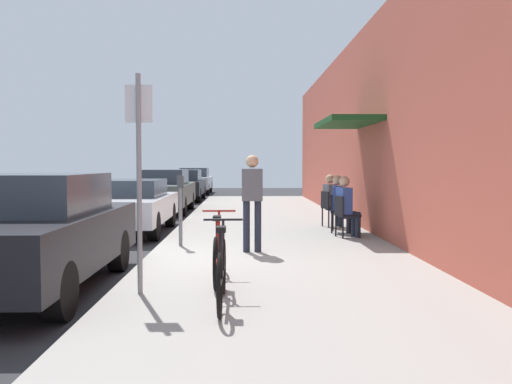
# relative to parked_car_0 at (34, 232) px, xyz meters

# --- Properties ---
(ground_plane) EXTENTS (60.00, 60.00, 0.00)m
(ground_plane) POSITION_rel_parked_car_0_xyz_m (1.10, 1.48, -0.78)
(ground_plane) COLOR #2D2D30
(sidewalk_slab) EXTENTS (4.50, 32.00, 0.12)m
(sidewalk_slab) POSITION_rel_parked_car_0_xyz_m (3.35, 3.48, -0.72)
(sidewalk_slab) COLOR #9E9B93
(sidewalk_slab) RESTS_ON ground_plane
(building_facade) EXTENTS (1.40, 32.00, 4.93)m
(building_facade) POSITION_rel_parked_car_0_xyz_m (5.74, 3.49, 1.68)
(building_facade) COLOR #BC5442
(building_facade) RESTS_ON ground_plane
(parked_car_0) EXTENTS (1.80, 4.40, 1.53)m
(parked_car_0) POSITION_rel_parked_car_0_xyz_m (0.00, 0.00, 0.00)
(parked_car_0) COLOR black
(parked_car_0) RESTS_ON ground_plane
(parked_car_1) EXTENTS (1.80, 4.40, 1.29)m
(parked_car_1) POSITION_rel_parked_car_0_xyz_m (0.00, 6.12, -0.10)
(parked_car_1) COLOR silver
(parked_car_1) RESTS_ON ground_plane
(parked_car_2) EXTENTS (1.80, 4.40, 1.48)m
(parked_car_2) POSITION_rel_parked_car_0_xyz_m (0.00, 11.81, -0.02)
(parked_car_2) COLOR #47514C
(parked_car_2) RESTS_ON ground_plane
(parked_car_3) EXTENTS (1.80, 4.40, 1.41)m
(parked_car_3) POSITION_rel_parked_car_0_xyz_m (0.00, 18.06, -0.05)
(parked_car_3) COLOR black
(parked_car_3) RESTS_ON ground_plane
(parked_car_4) EXTENTS (1.80, 4.40, 1.46)m
(parked_car_4) POSITION_rel_parked_car_0_xyz_m (0.00, 23.95, -0.03)
(parked_car_4) COLOR silver
(parked_car_4) RESTS_ON ground_plane
(parking_meter) EXTENTS (0.12, 0.10, 1.32)m
(parking_meter) POSITION_rel_parked_car_0_xyz_m (1.55, 3.16, 0.10)
(parking_meter) COLOR slate
(parking_meter) RESTS_ON sidewalk_slab
(street_sign) EXTENTS (0.32, 0.06, 2.60)m
(street_sign) POSITION_rel_parked_car_0_xyz_m (1.50, -0.66, 0.86)
(street_sign) COLOR gray
(street_sign) RESTS_ON sidewalk_slab
(bicycle_0) EXTENTS (0.46, 1.71, 0.90)m
(bicycle_0) POSITION_rel_parked_car_0_xyz_m (2.49, -1.23, -0.30)
(bicycle_0) COLOR black
(bicycle_0) RESTS_ON sidewalk_slab
(bicycle_1) EXTENTS (0.46, 1.71, 0.90)m
(bicycle_1) POSITION_rel_parked_car_0_xyz_m (2.39, -0.01, -0.30)
(bicycle_1) COLOR black
(bicycle_1) RESTS_ON sidewalk_slab
(cafe_chair_0) EXTENTS (0.53, 0.53, 0.87)m
(cafe_chair_0) POSITION_rel_parked_car_0_xyz_m (4.86, 4.33, -0.16)
(cafe_chair_0) COLOR black
(cafe_chair_0) RESTS_ON sidewalk_slab
(seated_patron_0) EXTENTS (0.49, 0.44, 1.29)m
(seated_patron_0) POSITION_rel_parked_car_0_xyz_m (4.92, 4.34, 0.03)
(seated_patron_0) COLOR #232838
(seated_patron_0) RESTS_ON sidewalk_slab
(cafe_chair_1) EXTENTS (0.53, 0.53, 0.87)m
(cafe_chair_1) POSITION_rel_parked_car_0_xyz_m (4.86, 5.18, -0.16)
(cafe_chair_1) COLOR black
(cafe_chair_1) RESTS_ON sidewalk_slab
(seated_patron_1) EXTENTS (0.49, 0.44, 1.29)m
(seated_patron_1) POSITION_rel_parked_car_0_xyz_m (4.92, 5.17, 0.03)
(seated_patron_1) COLOR #232838
(seated_patron_1) RESTS_ON sidewalk_slab
(cafe_chair_2) EXTENTS (0.54, 0.54, 0.87)m
(cafe_chair_2) POSITION_rel_parked_car_0_xyz_m (4.86, 6.29, -0.16)
(cafe_chair_2) COLOR black
(cafe_chair_2) RESTS_ON sidewalk_slab
(seated_patron_2) EXTENTS (0.50, 0.45, 1.29)m
(seated_patron_2) POSITION_rel_parked_car_0_xyz_m (4.92, 6.30, 0.03)
(seated_patron_2) COLOR #232838
(seated_patron_2) RESTS_ON sidewalk_slab
(pedestrian_standing) EXTENTS (0.36, 0.22, 1.70)m
(pedestrian_standing) POSITION_rel_parked_car_0_xyz_m (2.89, 2.42, 0.34)
(pedestrian_standing) COLOR #232838
(pedestrian_standing) RESTS_ON sidewalk_slab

